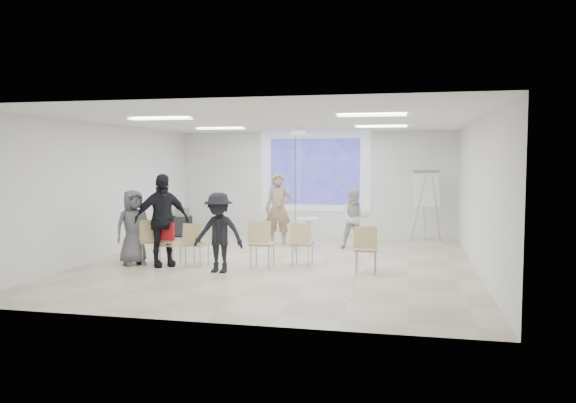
% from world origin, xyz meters
% --- Properties ---
extents(floor, '(8.00, 9.00, 0.10)m').
position_xyz_m(floor, '(0.00, 0.00, -0.05)').
color(floor, beige).
rests_on(floor, ground).
extents(ceiling, '(8.00, 9.00, 0.10)m').
position_xyz_m(ceiling, '(0.00, 0.00, 3.05)').
color(ceiling, white).
rests_on(ceiling, wall_back).
extents(wall_back, '(8.00, 0.10, 3.00)m').
position_xyz_m(wall_back, '(0.00, 4.55, 1.50)').
color(wall_back, silver).
rests_on(wall_back, floor).
extents(wall_left, '(0.10, 9.00, 3.00)m').
position_xyz_m(wall_left, '(-4.05, 0.00, 1.50)').
color(wall_left, silver).
rests_on(wall_left, floor).
extents(wall_right, '(0.10, 9.00, 3.00)m').
position_xyz_m(wall_right, '(4.05, 0.00, 1.50)').
color(wall_right, silver).
rests_on(wall_right, floor).
extents(projection_halo, '(3.20, 0.01, 2.30)m').
position_xyz_m(projection_halo, '(0.00, 4.49, 1.85)').
color(projection_halo, silver).
rests_on(projection_halo, wall_back).
extents(projection_image, '(2.60, 0.01, 1.90)m').
position_xyz_m(projection_image, '(0.00, 4.47, 1.85)').
color(projection_image, '#3031A6').
rests_on(projection_image, wall_back).
extents(pedestal_table, '(0.73, 0.73, 0.75)m').
position_xyz_m(pedestal_table, '(0.19, 2.34, 0.42)').
color(pedestal_table, white).
rests_on(pedestal_table, floor).
extents(player_left, '(0.80, 0.58, 2.09)m').
position_xyz_m(player_left, '(-0.61, 2.46, 1.04)').
color(player_left, '#9D7C60').
rests_on(player_left, floor).
extents(player_right, '(0.93, 0.80, 1.67)m').
position_xyz_m(player_right, '(1.38, 2.23, 0.83)').
color(player_right, silver).
rests_on(player_right, floor).
extents(controller_left, '(0.05, 0.13, 0.04)m').
position_xyz_m(controller_left, '(-0.43, 2.71, 1.38)').
color(controller_left, white).
rests_on(controller_left, player_left).
extents(controller_right, '(0.06, 0.12, 0.04)m').
position_xyz_m(controller_right, '(1.20, 2.48, 1.13)').
color(controller_right, white).
rests_on(controller_right, player_right).
extents(chair_far_left, '(0.60, 0.62, 0.95)m').
position_xyz_m(chair_far_left, '(-2.61, -0.75, 0.56)').
color(chair_far_left, tan).
rests_on(chair_far_left, floor).
extents(chair_left_mid, '(0.44, 0.46, 0.82)m').
position_xyz_m(chair_left_mid, '(-2.23, -0.71, 0.49)').
color(chair_left_mid, tan).
rests_on(chair_left_mid, floor).
extents(chair_left_inner, '(0.48, 0.51, 0.89)m').
position_xyz_m(chair_left_inner, '(-1.62, -0.77, 0.53)').
color(chair_left_inner, tan).
rests_on(chair_left_inner, floor).
extents(chair_center, '(0.47, 0.51, 0.98)m').
position_xyz_m(chair_center, '(-0.22, -0.73, 0.58)').
color(chair_center, tan).
rests_on(chair_center, floor).
extents(chair_right_inner, '(0.45, 0.48, 0.90)m').
position_xyz_m(chair_right_inner, '(0.51, -0.27, 0.53)').
color(chair_right_inner, tan).
rests_on(chair_right_inner, floor).
extents(chair_right_far, '(0.44, 0.48, 0.94)m').
position_xyz_m(chair_right_far, '(1.88, -0.87, 0.56)').
color(chair_right_far, tan).
rests_on(chair_right_far, floor).
extents(red_jacket, '(0.40, 0.14, 0.37)m').
position_xyz_m(red_jacket, '(-2.22, -0.86, 0.72)').
color(red_jacket, '#A3141A').
rests_on(red_jacket, chair_left_mid).
extents(laptop, '(0.36, 0.29, 0.03)m').
position_xyz_m(laptop, '(-1.60, -0.68, 0.48)').
color(laptop, black).
rests_on(laptop, chair_left_inner).
extents(audience_left, '(1.47, 1.39, 2.19)m').
position_xyz_m(audience_left, '(-2.29, -0.88, 1.09)').
color(audience_left, black).
rests_on(audience_left, floor).
extents(audience_mid, '(1.18, 0.69, 1.77)m').
position_xyz_m(audience_mid, '(-0.94, -1.24, 0.88)').
color(audience_mid, black).
rests_on(audience_mid, floor).
extents(audience_outer, '(0.99, 1.02, 1.76)m').
position_xyz_m(audience_outer, '(-2.94, -0.85, 0.88)').
color(audience_outer, '#5C5C61').
rests_on(audience_outer, floor).
extents(flipchart_easel, '(0.80, 0.63, 1.91)m').
position_xyz_m(flipchart_easel, '(3.12, 3.79, 1.41)').
color(flipchart_easel, gray).
rests_on(flipchart_easel, floor).
extents(av_cart, '(0.66, 0.59, 0.81)m').
position_xyz_m(av_cart, '(-3.66, 3.45, 0.37)').
color(av_cart, black).
rests_on(av_cart, floor).
extents(ceiling_projector, '(0.30, 0.25, 3.00)m').
position_xyz_m(ceiling_projector, '(0.10, 1.49, 2.69)').
color(ceiling_projector, white).
rests_on(ceiling_projector, ceiling).
extents(fluor_panel_nw, '(1.20, 0.30, 0.02)m').
position_xyz_m(fluor_panel_nw, '(-2.00, 2.00, 2.97)').
color(fluor_panel_nw, white).
rests_on(fluor_panel_nw, ceiling).
extents(fluor_panel_ne, '(1.20, 0.30, 0.02)m').
position_xyz_m(fluor_panel_ne, '(2.00, 2.00, 2.97)').
color(fluor_panel_ne, white).
rests_on(fluor_panel_ne, ceiling).
extents(fluor_panel_sw, '(1.20, 0.30, 0.02)m').
position_xyz_m(fluor_panel_sw, '(-2.00, -1.50, 2.97)').
color(fluor_panel_sw, white).
rests_on(fluor_panel_sw, ceiling).
extents(fluor_panel_se, '(1.20, 0.30, 0.02)m').
position_xyz_m(fluor_panel_se, '(2.00, -1.50, 2.97)').
color(fluor_panel_se, white).
rests_on(fluor_panel_se, ceiling).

